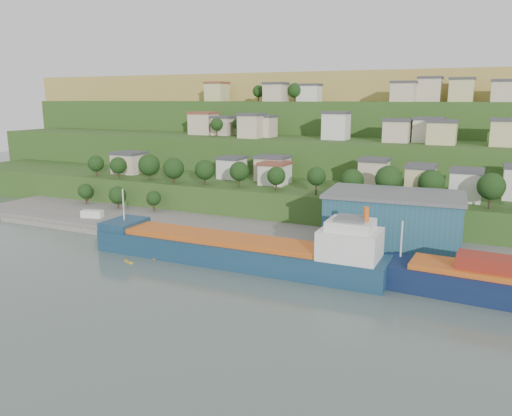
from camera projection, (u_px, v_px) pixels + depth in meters
The scene contains 10 objects.
ground at pixel (190, 269), 107.86m from camera, with size 500.00×500.00×0.00m, color #46554D.
quay at pixel (318, 247), 124.39m from camera, with size 220.00×26.00×4.00m, color slate.
pebble_beach at pixel (74, 221), 150.05m from camera, with size 40.00×18.00×2.40m, color slate.
hillside at pixel (366, 170), 257.14m from camera, with size 360.00×210.10×96.00m.
cargo_ship_near at pixel (242, 252), 110.43m from camera, with size 68.41×11.14×17.57m.
warehouse at pixel (393, 219), 117.04m from camera, with size 32.21×21.05×12.80m.
caravan at pixel (92, 215), 146.32m from camera, with size 6.22×2.59×2.90m, color white.
dinghy at pixel (102, 223), 141.35m from camera, with size 3.99×1.50×0.80m, color silver.
kayak_orange at pixel (151, 257), 115.58m from camera, with size 3.69×1.70×0.92m.
kayak_yellow at pixel (129, 261), 112.50m from camera, with size 2.99×1.64×0.75m.
Camera 1 is at (56.39, -86.80, 36.11)m, focal length 35.00 mm.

